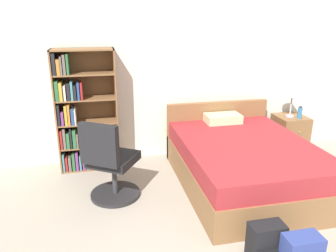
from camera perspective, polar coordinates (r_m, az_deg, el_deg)
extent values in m
cube|color=silver|center=(4.85, 3.54, 9.86)|extent=(9.00, 0.06, 2.60)
cube|color=brown|center=(4.57, -18.80, 2.22)|extent=(0.02, 0.34, 1.64)
cube|color=brown|center=(4.54, -9.00, 2.89)|extent=(0.02, 0.34, 1.64)
cube|color=brown|center=(4.69, -13.88, 3.09)|extent=(0.80, 0.01, 1.64)
cube|color=brown|center=(4.82, -13.17, -6.75)|extent=(0.76, 0.32, 0.02)
cube|color=teal|center=(4.76, -17.62, -5.72)|extent=(0.02, 0.24, 0.25)
cube|color=maroon|center=(4.75, -17.16, -6.02)|extent=(0.03, 0.22, 0.20)
cube|color=#665B51|center=(4.74, -16.65, -6.04)|extent=(0.03, 0.21, 0.20)
cube|color=#2D6638|center=(4.73, -16.07, -5.80)|extent=(0.04, 0.20, 0.24)
cube|color=#7A387F|center=(4.74, -15.51, -5.56)|extent=(0.03, 0.25, 0.25)
cube|color=teal|center=(4.73, -14.97, -5.91)|extent=(0.02, 0.20, 0.21)
cube|color=#7A387F|center=(4.73, -14.39, -6.03)|extent=(0.04, 0.20, 0.18)
cube|color=#665B51|center=(4.72, -13.83, -5.54)|extent=(0.04, 0.21, 0.26)
cube|color=brown|center=(4.69, -13.47, -3.12)|extent=(0.76, 0.32, 0.02)
cube|color=maroon|center=(4.62, -18.01, -2.05)|extent=(0.03, 0.20, 0.26)
cube|color=#665B51|center=(4.60, -17.55, -1.92)|extent=(0.03, 0.19, 0.28)
cube|color=#2D6638|center=(4.63, -16.94, -2.18)|extent=(0.04, 0.23, 0.21)
cube|color=black|center=(4.63, -16.48, -1.72)|extent=(0.02, 0.27, 0.27)
cube|color=#2D6638|center=(4.63, -15.93, -1.84)|extent=(0.04, 0.26, 0.25)
cube|color=#665B51|center=(4.62, -15.46, -2.17)|extent=(0.02, 0.23, 0.20)
cube|color=gold|center=(4.63, -15.04, -2.12)|extent=(0.03, 0.25, 0.19)
cube|color=brown|center=(4.58, -13.77, 0.71)|extent=(0.76, 0.32, 0.02)
cube|color=black|center=(4.52, -18.42, 2.02)|extent=(0.03, 0.22, 0.28)
cube|color=#7A387F|center=(4.52, -17.85, 1.43)|extent=(0.03, 0.20, 0.18)
cube|color=gold|center=(4.52, -17.30, 2.00)|extent=(0.03, 0.24, 0.26)
cube|color=orange|center=(4.50, -16.85, 2.06)|extent=(0.03, 0.20, 0.27)
cube|color=navy|center=(4.53, -16.25, 1.85)|extent=(0.04, 0.26, 0.21)
cube|color=beige|center=(4.50, -15.84, 1.70)|extent=(0.02, 0.20, 0.20)
cube|color=brown|center=(4.50, -14.09, 4.70)|extent=(0.76, 0.32, 0.02)
cube|color=#2D6638|center=(4.46, -18.73, 5.96)|extent=(0.04, 0.24, 0.25)
cube|color=gold|center=(4.45, -18.11, 5.86)|extent=(0.04, 0.23, 0.23)
cube|color=beige|center=(4.44, -17.49, 5.65)|extent=(0.03, 0.22, 0.19)
cube|color=black|center=(4.42, -16.92, 5.80)|extent=(0.04, 0.19, 0.22)
cube|color=teal|center=(4.45, -16.36, 6.08)|extent=(0.03, 0.26, 0.24)
cube|color=black|center=(4.45, -15.86, 5.81)|extent=(0.03, 0.26, 0.19)
cube|color=navy|center=(4.42, -15.33, 5.98)|extent=(0.03, 0.21, 0.22)
cube|color=maroon|center=(4.42, -14.83, 6.01)|extent=(0.03, 0.21, 0.22)
cube|color=brown|center=(4.43, -14.42, 8.83)|extent=(0.76, 0.32, 0.02)
cube|color=black|center=(4.41, -19.18, 10.26)|extent=(0.04, 0.27, 0.27)
cube|color=orange|center=(4.41, -18.50, 9.82)|extent=(0.04, 0.25, 0.20)
cube|color=#665B51|center=(4.39, -18.07, 10.04)|extent=(0.02, 0.22, 0.23)
cube|color=#665B51|center=(4.38, -17.59, 10.22)|extent=(0.03, 0.22, 0.25)
cube|color=#2D6638|center=(4.40, -17.04, 10.35)|extent=(0.03, 0.26, 0.26)
cube|color=brown|center=(4.39, -14.75, 12.79)|extent=(0.80, 0.34, 0.02)
cube|color=brown|center=(4.25, 13.04, -7.80)|extent=(1.53, 2.07, 0.36)
cube|color=maroon|center=(4.13, 13.34, -4.15)|extent=(1.50, 2.02, 0.23)
cube|color=brown|center=(5.00, 8.51, -0.47)|extent=(1.53, 0.08, 0.84)
cube|color=beige|center=(4.74, 9.52, 1.32)|extent=(0.50, 0.30, 0.12)
cylinder|color=#232326|center=(4.04, -9.12, -11.57)|extent=(0.58, 0.58, 0.04)
cylinder|color=#333338|center=(3.93, -9.28, -8.91)|extent=(0.06, 0.06, 0.38)
cube|color=black|center=(3.83, -9.46, -5.70)|extent=(0.66, 0.66, 0.10)
cube|color=black|center=(3.50, -11.93, -3.27)|extent=(0.41, 0.30, 0.46)
cube|color=brown|center=(5.45, 20.39, -1.30)|extent=(0.44, 0.45, 0.58)
sphere|color=tan|center=(5.22, 21.90, -0.98)|extent=(0.02, 0.02, 0.02)
cylinder|color=#B2B2B7|center=(5.34, 20.44, 1.66)|extent=(0.13, 0.13, 0.02)
cylinder|color=#B2B2B7|center=(5.29, 20.64, 3.32)|extent=(0.02, 0.02, 0.30)
cone|color=beige|center=(5.24, 20.93, 5.80)|extent=(0.27, 0.27, 0.17)
cylinder|color=teal|center=(5.28, 21.98, 2.13)|extent=(0.06, 0.06, 0.17)
cylinder|color=#2D2D33|center=(5.26, 22.10, 3.09)|extent=(0.04, 0.04, 0.02)
cube|color=black|center=(3.10, 16.65, -18.90)|extent=(0.30, 0.17, 0.37)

